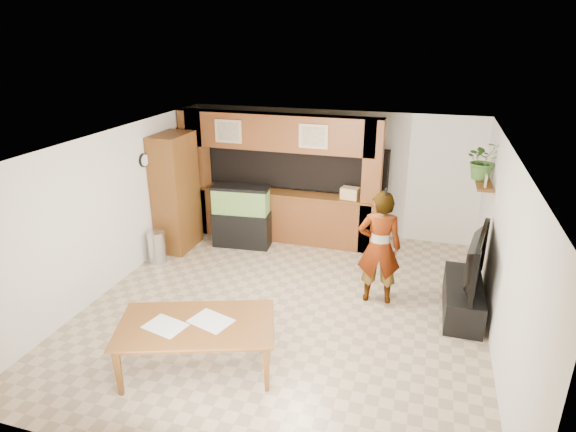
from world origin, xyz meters
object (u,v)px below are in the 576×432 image
(pantry_cabinet, at_px, (176,193))
(television, at_px, (468,259))
(aquarium, at_px, (241,217))
(person, at_px, (379,248))
(dining_table, at_px, (197,348))

(pantry_cabinet, xyz_separation_m, television, (5.35, -0.94, -0.23))
(aquarium, relative_size, person, 0.68)
(pantry_cabinet, height_order, aquarium, pantry_cabinet)
(aquarium, distance_m, dining_table, 3.88)
(television, height_order, dining_table, television)
(person, bearing_deg, aquarium, -32.36)
(aquarium, relative_size, dining_table, 0.65)
(pantry_cabinet, xyz_separation_m, person, (4.04, -0.95, -0.22))
(television, xyz_separation_m, dining_table, (-3.26, -2.42, -0.57))
(pantry_cabinet, bearing_deg, aquarium, 18.99)
(pantry_cabinet, height_order, television, pantry_cabinet)
(aquarium, distance_m, television, 4.39)
(television, height_order, person, person)
(pantry_cabinet, height_order, dining_table, pantry_cabinet)
(aquarium, distance_m, person, 3.18)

